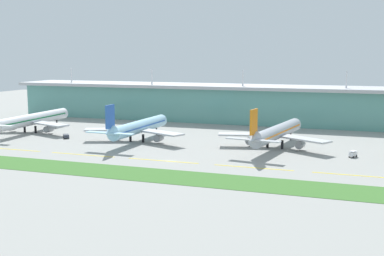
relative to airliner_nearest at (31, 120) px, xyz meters
The scene contains 13 objects.
ground_plane 100.78m from the airliner_nearest, 23.80° to the right, with size 600.00×600.00×0.00m, color gray.
terminal_building 117.99m from the airliner_nearest, 38.70° to the left, with size 288.00×34.00×30.30m.
airliner_nearest is the anchor object (origin of this frame).
airliner_near_middle 62.50m from the airliner_nearest, ahead, with size 48.79×58.83×18.90m.
airliner_far_middle 123.64m from the airliner_nearest, ahead, with size 48.31×63.11×18.90m.
taxiway_stripe_west 46.90m from the airliner_nearest, 63.10° to the right, with size 28.00×0.70×0.04m, color yellow.
taxiway_stripe_mid_west 69.17m from the airliner_nearest, 36.98° to the right, with size 28.00×0.70×0.04m, color yellow.
taxiway_stripe_centre 98.40m from the airliner_nearest, 24.96° to the right, with size 28.00×0.70×0.04m, color yellow.
taxiway_stripe_mid_east 129.97m from the airliner_nearest, 18.61° to the right, with size 28.00×0.70×0.04m, color yellow.
taxiway_stripe_east 162.52m from the airliner_nearest, 14.78° to the right, with size 28.00×0.70×0.04m, color yellow.
grass_verge 111.73m from the airliner_nearest, 34.42° to the right, with size 300.00×18.00×0.10m, color #3D702D.
pushback_tug 28.89m from the airliner_nearest, 20.42° to the right, with size 4.65×4.92×1.85m.
baggage_cart 155.45m from the airliner_nearest, ahead, with size 3.21×4.02×2.48m.
Camera 1 is at (67.72, -168.20, 38.84)m, focal length 46.96 mm.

